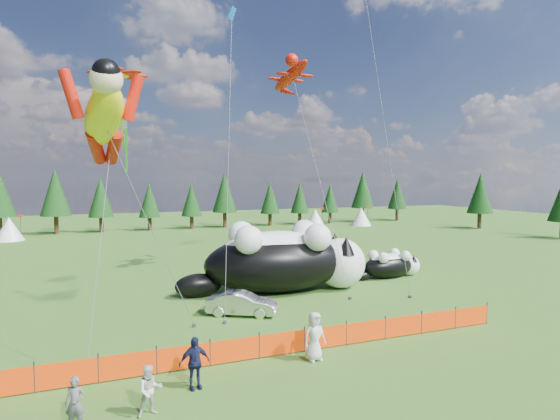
# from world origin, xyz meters

# --- Properties ---
(ground) EXTENTS (160.00, 160.00, 0.00)m
(ground) POSITION_xyz_m (0.00, 0.00, 0.00)
(ground) COLOR #0F370A
(ground) RESTS_ON ground
(safety_fence) EXTENTS (22.06, 0.06, 1.10)m
(safety_fence) POSITION_xyz_m (0.00, -3.00, 0.50)
(safety_fence) COLOR #262626
(safety_fence) RESTS_ON ground
(tree_line) EXTENTS (90.00, 4.00, 8.00)m
(tree_line) POSITION_xyz_m (0.00, 45.00, 4.00)
(tree_line) COLOR black
(tree_line) RESTS_ON ground
(festival_tents) EXTENTS (50.00, 3.20, 2.80)m
(festival_tents) POSITION_xyz_m (11.00, 40.00, 1.40)
(festival_tents) COLOR white
(festival_tents) RESTS_ON ground
(cat_large) EXTENTS (12.46, 5.40, 4.50)m
(cat_large) POSITION_xyz_m (3.89, 6.57, 2.14)
(cat_large) COLOR black
(cat_large) RESTS_ON ground
(cat_small) EXTENTS (5.64, 2.22, 2.03)m
(cat_small) POSITION_xyz_m (12.74, 7.53, 0.97)
(cat_small) COLOR black
(cat_small) RESTS_ON ground
(car) EXTENTS (3.92, 2.91, 1.23)m
(car) POSITION_xyz_m (-0.07, 2.79, 0.62)
(car) COLOR silver
(car) RESTS_ON ground
(spectator_a) EXTENTS (0.64, 0.50, 1.53)m
(spectator_a) POSITION_xyz_m (-7.53, -5.83, 0.77)
(spectator_a) COLOR #555459
(spectator_a) RESTS_ON ground
(spectator_b) EXTENTS (0.81, 0.54, 1.56)m
(spectator_b) POSITION_xyz_m (-5.45, -5.82, 0.78)
(spectator_b) COLOR beige
(spectator_b) RESTS_ON ground
(spectator_c) EXTENTS (1.14, 0.70, 1.83)m
(spectator_c) POSITION_xyz_m (-3.88, -4.59, 0.92)
(spectator_c) COLOR #131936
(spectator_c) RESTS_ON ground
(spectator_e) EXTENTS (1.04, 0.75, 1.96)m
(spectator_e) POSITION_xyz_m (1.02, -3.92, 0.98)
(spectator_e) COLOR beige
(spectator_e) RESTS_ON ground
(superhero_kite) EXTENTS (6.29, 5.37, 12.18)m
(superhero_kite) POSITION_xyz_m (-6.62, -0.99, 9.64)
(superhero_kite) COLOR yellow
(superhero_kite) RESTS_ON ground
(gecko_kite) EXTENTS (4.44, 13.00, 17.89)m
(gecko_kite) POSITION_xyz_m (6.83, 12.81, 15.32)
(gecko_kite) COLOR red
(gecko_kite) RESTS_ON ground
(flower_kite) EXTENTS (2.83, 5.42, 12.45)m
(flower_kite) POSITION_xyz_m (-6.04, 1.46, 11.69)
(flower_kite) COLOR red
(flower_kite) RESTS_ON ground
(diamond_kite_a) EXTENTS (1.63, 3.11, 16.91)m
(diamond_kite_a) POSITION_xyz_m (-0.19, 4.14, 15.15)
(diamond_kite_a) COLOR blue
(diamond_kite_a) RESTS_ON ground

